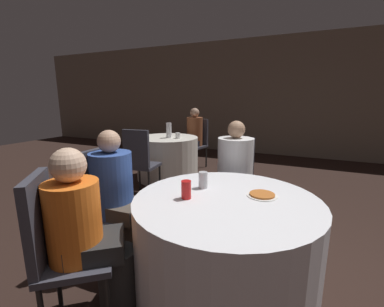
# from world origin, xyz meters

# --- Properties ---
(wall_back) EXTENTS (16.00, 0.06, 2.80)m
(wall_back) POSITION_xyz_m (0.00, 5.13, 1.40)
(wall_back) COLOR #7A6B5B
(wall_back) RESTS_ON ground_plane
(table_near) EXTENTS (1.25, 1.25, 0.73)m
(table_near) POSITION_xyz_m (-0.16, 0.11, 0.36)
(table_near) COLOR silver
(table_near) RESTS_ON ground_plane
(table_far) EXTENTS (1.05, 1.05, 0.73)m
(table_far) POSITION_xyz_m (-1.90, 2.32, 0.36)
(table_far) COLOR white
(table_far) RESTS_ON ground_plane
(chair_near_southwest) EXTENTS (0.56, 0.56, 0.97)m
(chair_near_southwest) POSITION_xyz_m (-0.97, -0.55, 0.57)
(chair_near_southwest) COLOR #383842
(chair_near_southwest) RESTS_ON ground_plane
(chair_near_north) EXTENTS (0.47, 0.48, 0.97)m
(chair_near_north) POSITION_xyz_m (-0.38, 1.13, 0.57)
(chair_near_north) COLOR #383842
(chair_near_north) RESTS_ON ground_plane
(chair_near_west) EXTENTS (0.42, 0.42, 0.97)m
(chair_near_west) POSITION_xyz_m (-1.21, 0.06, 0.57)
(chair_near_west) COLOR #383842
(chair_near_west) RESTS_ON ground_plane
(chair_far_north) EXTENTS (0.46, 0.47, 0.97)m
(chair_far_north) POSITION_xyz_m (-1.74, 3.25, 0.57)
(chair_far_north) COLOR #383842
(chair_far_north) RESTS_ON ground_plane
(chair_far_south) EXTENTS (0.44, 0.44, 0.97)m
(chair_far_south) POSITION_xyz_m (-1.80, 1.38, 0.57)
(chair_far_south) COLOR #383842
(chair_far_south) RESTS_ON ground_plane
(person_blue_shirt) EXTENTS (0.51, 0.33, 1.14)m
(person_blue_shirt) POSITION_xyz_m (-1.04, 0.07, 0.58)
(person_blue_shirt) COLOR #4C4238
(person_blue_shirt) RESTS_ON ground_plane
(person_orange_shirt) EXTENTS (0.45, 0.44, 1.12)m
(person_orange_shirt) POSITION_xyz_m (-0.83, -0.44, 0.56)
(person_orange_shirt) COLOR #282828
(person_orange_shirt) RESTS_ON ground_plane
(person_floral_shirt) EXTENTS (0.35, 0.49, 1.19)m
(person_floral_shirt) POSITION_xyz_m (-1.77, 3.08, 0.59)
(person_floral_shirt) COLOR black
(person_floral_shirt) RESTS_ON ground_plane
(person_white_shirt) EXTENTS (0.40, 0.51, 1.16)m
(person_white_shirt) POSITION_xyz_m (-0.34, 0.97, 0.60)
(person_white_shirt) COLOR #33384C
(person_white_shirt) RESTS_ON ground_plane
(pizza_plate_near) EXTENTS (0.21, 0.21, 0.02)m
(pizza_plate_near) POSITION_xyz_m (0.04, 0.25, 0.73)
(pizza_plate_near) COLOR white
(pizza_plate_near) RESTS_ON table_near
(soda_can_red) EXTENTS (0.07, 0.07, 0.12)m
(soda_can_red) POSITION_xyz_m (-0.41, -0.00, 0.79)
(soda_can_red) COLOR red
(soda_can_red) RESTS_ON table_near
(soda_can_silver) EXTENTS (0.07, 0.07, 0.12)m
(soda_can_silver) POSITION_xyz_m (-0.39, 0.24, 0.79)
(soda_can_silver) COLOR silver
(soda_can_silver) RESTS_ON table_near
(bottle_far) EXTENTS (0.09, 0.09, 0.25)m
(bottle_far) POSITION_xyz_m (-1.84, 2.28, 0.85)
(bottle_far) COLOR white
(bottle_far) RESTS_ON table_far
(cup_far) EXTENTS (0.08, 0.08, 0.09)m
(cup_far) POSITION_xyz_m (-1.68, 2.28, 0.77)
(cup_far) COLOR white
(cup_far) RESTS_ON table_far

